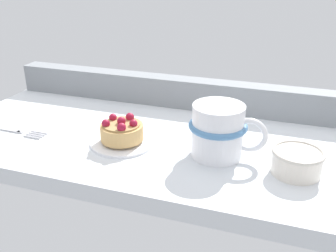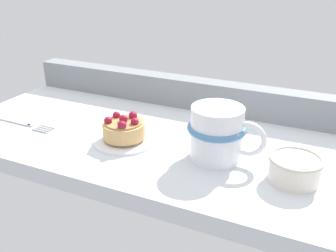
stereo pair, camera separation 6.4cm
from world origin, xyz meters
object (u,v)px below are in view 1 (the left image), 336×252
(dessert_fork, at_px, (10,130))
(raspberry_tart, at_px, (122,130))
(dessert_plate, at_px, (122,141))
(sugar_bowl, at_px, (297,161))
(coffee_mug, at_px, (219,130))

(dessert_fork, bearing_deg, raspberry_tart, 5.16)
(dessert_plate, xyz_separation_m, sugar_bowl, (0.29, -0.01, 0.02))
(dessert_fork, relative_size, sugar_bowl, 1.97)
(dessert_plate, relative_size, coffee_mug, 0.87)
(raspberry_tart, distance_m, sugar_bowl, 0.29)
(raspberry_tart, height_order, coffee_mug, coffee_mug)
(dessert_plate, distance_m, coffee_mug, 0.17)
(sugar_bowl, bearing_deg, coffee_mug, 171.93)
(dessert_fork, distance_m, sugar_bowl, 0.52)
(raspberry_tart, bearing_deg, coffee_mug, 4.15)
(raspberry_tart, distance_m, dessert_fork, 0.23)
(sugar_bowl, bearing_deg, raspberry_tart, 178.93)
(coffee_mug, height_order, dessert_fork, coffee_mug)
(dessert_plate, height_order, dessert_fork, dessert_plate)
(dessert_fork, height_order, sugar_bowl, sugar_bowl)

